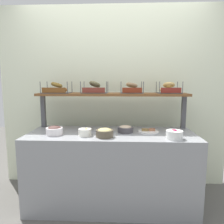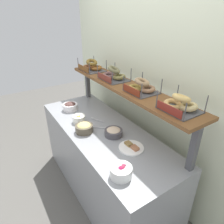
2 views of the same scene
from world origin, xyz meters
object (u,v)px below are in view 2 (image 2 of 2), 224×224
object	(u,v)px
bowl_beet_salad	(121,171)
bagel_basket_plain	(180,104)
bowl_chocolate_spread	(70,106)
serving_plate_white	(131,147)
bowl_fruit_salad	(79,119)
bagel_basket_everything	(141,87)
bagel_basket_cinnamon_raisin	(92,67)
bowl_tuna_salad	(113,132)
serving_spoon_near_plate	(103,128)
bagel_basket_poppy	(114,75)
bowl_hummus	(84,128)
serving_spoon_by_edge	(95,119)

from	to	relation	value
bowl_beet_salad	bagel_basket_plain	size ratio (longest dim) A/B	0.59
bowl_chocolate_spread	serving_plate_white	size ratio (longest dim) A/B	0.80
bowl_fruit_salad	bagel_basket_plain	bearing A→B (deg)	23.98
bagel_basket_everything	bagel_basket_cinnamon_raisin	bearing A→B (deg)	-177.84
bowl_tuna_salad	serving_spoon_near_plate	xyz separation A→B (m)	(-0.17, -0.03, -0.03)
bagel_basket_plain	bagel_basket_poppy	bearing A→B (deg)	-179.69
bowl_chocolate_spread	bagel_basket_everything	distance (m)	1.03
bagel_basket_poppy	bagel_basket_plain	size ratio (longest dim) A/B	1.12
bowl_tuna_salad	bagel_basket_plain	size ratio (longest dim) A/B	0.63
bagel_basket_cinnamon_raisin	bagel_basket_poppy	distance (m)	0.47
bowl_chocolate_spread	bagel_basket_plain	bearing A→B (deg)	16.70
bowl_chocolate_spread	bagel_basket_poppy	bearing A→B (deg)	44.25
bowl_fruit_salad	bowl_chocolate_spread	size ratio (longest dim) A/B	0.76
bowl_beet_salad	bowl_chocolate_spread	bearing A→B (deg)	174.92
bowl_beet_salad	bagel_basket_poppy	size ratio (longest dim) A/B	0.53
bowl_tuna_salad	bowl_hummus	bearing A→B (deg)	-135.79
bowl_fruit_salad	bagel_basket_cinnamon_raisin	world-z (taller)	bagel_basket_cinnamon_raisin
bagel_basket_plain	bowl_tuna_salad	bearing A→B (deg)	-154.58
bowl_fruit_salad	bagel_basket_poppy	size ratio (longest dim) A/B	0.44
bagel_basket_cinnamon_raisin	bagel_basket_everything	size ratio (longest dim) A/B	1.21
serving_spoon_by_edge	bagel_basket_poppy	distance (m)	0.53
bowl_tuna_salad	serving_plate_white	xyz separation A→B (m)	(0.26, 0.02, -0.03)
bowl_tuna_salad	bowl_chocolate_spread	distance (m)	0.78
bowl_tuna_salad	serving_spoon_near_plate	distance (m)	0.18
bowl_hummus	serving_plate_white	distance (m)	0.54
bagel_basket_poppy	serving_plate_white	bearing A→B (deg)	-19.40
serving_spoon_near_plate	bagel_basket_everything	xyz separation A→B (m)	(0.25, 0.28, 0.47)
bagel_basket_plain	serving_spoon_near_plate	bearing A→B (deg)	-158.48
bagel_basket_poppy	bagel_basket_plain	distance (m)	0.90
bowl_fruit_salad	bowl_tuna_salad	distance (m)	0.46
serving_spoon_near_plate	serving_plate_white	bearing A→B (deg)	5.78
serving_spoon_near_plate	bagel_basket_poppy	xyz separation A→B (m)	(-0.21, 0.27, 0.47)
bowl_hummus	bagel_basket_poppy	distance (m)	0.65
serving_plate_white	bagel_basket_everything	xyz separation A→B (m)	(-0.19, 0.23, 0.46)
bowl_fruit_salad	bowl_hummus	distance (m)	0.21
serving_spoon_near_plate	bagel_basket_cinnamon_raisin	size ratio (longest dim) A/B	0.42
bowl_chocolate_spread	bagel_basket_everything	xyz separation A→B (m)	(0.85, 0.39, 0.43)
bowl_beet_salad	serving_spoon_near_plate	xyz separation A→B (m)	(-0.66, 0.23, -0.04)
bowl_beet_salad	bowl_tuna_salad	size ratio (longest dim) A/B	0.94
serving_plate_white	serving_spoon_by_edge	distance (m)	0.64
bowl_beet_salad	bagel_basket_cinnamon_raisin	world-z (taller)	bagel_basket_cinnamon_raisin
bowl_tuna_salad	bagel_basket_everything	world-z (taller)	bagel_basket_everything
bowl_fruit_salad	serving_plate_white	world-z (taller)	bowl_fruit_salad
bowl_chocolate_spread	serving_spoon_by_edge	world-z (taller)	bowl_chocolate_spread
bowl_chocolate_spread	serving_spoon_by_edge	xyz separation A→B (m)	(0.39, 0.14, -0.04)
bowl_beet_salad	bagel_basket_everything	xyz separation A→B (m)	(-0.41, 0.50, 0.43)
bowl_hummus	serving_spoon_by_edge	size ratio (longest dim) A/B	1.08
bagel_basket_everything	bowl_tuna_salad	bearing A→B (deg)	-106.66
serving_spoon_by_edge	bagel_basket_everything	distance (m)	0.70
bowl_fruit_salad	bagel_basket_plain	distance (m)	1.13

